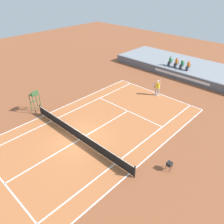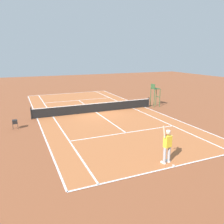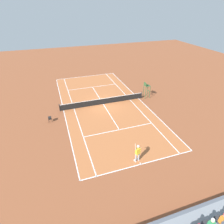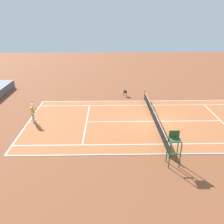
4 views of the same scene
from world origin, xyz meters
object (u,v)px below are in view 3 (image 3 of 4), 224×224
Objects in this scene: spectator_seated_1 at (221,220)px; tennis_ball at (138,155)px; umpire_chair at (147,88)px; ball_hopper at (50,118)px; tennis_player at (138,153)px.

tennis_ball is at bearing -79.66° from spectator_seated_1.
ball_hopper is at bearing 9.10° from umpire_chair.
ball_hopper is (7.10, -9.15, -0.42)m from tennis_player.
spectator_seated_1 reaches higher than tennis_ball.
umpire_chair is (-5.01, -18.59, -0.09)m from spectator_seated_1.
ball_hopper is (8.92, -16.36, -1.07)m from spectator_seated_1.
tennis_player is 13.28m from umpire_chair.
tennis_player is at bearing -75.85° from spectator_seated_1.
tennis_ball is at bearing 59.14° from umpire_chair.
ball_hopper is at bearing -48.72° from tennis_ball.
umpire_chair is 3.49× the size of ball_hopper.
spectator_seated_1 reaches higher than tennis_player.
spectator_seated_1 is 19.25m from umpire_chair.
spectator_seated_1 is 7.47m from tennis_player.
tennis_player is (1.82, -7.21, -0.65)m from spectator_seated_1.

